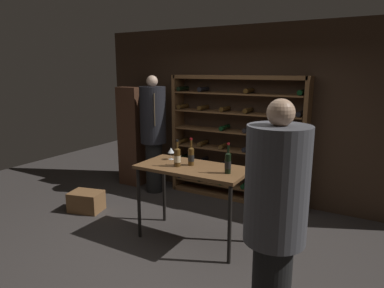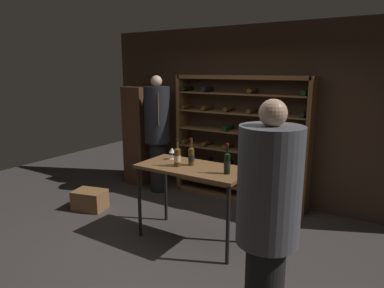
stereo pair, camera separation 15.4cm
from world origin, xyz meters
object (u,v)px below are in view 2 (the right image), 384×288
wine_rack (240,140)px  wine_bottle_black_capsule (227,163)px  person_guest_blue_shirt (268,214)px  person_guest_plum_blouse (157,128)px  wine_crate (90,200)px  display_cabinet (138,136)px  wine_bottle_red_label (177,157)px  tasting_table (193,174)px  wine_glass_stemmed_left (172,151)px  wine_bottle_gold_foil (191,156)px

wine_rack → wine_bottle_black_capsule: (0.58, -1.65, 0.09)m
wine_rack → person_guest_blue_shirt: wine_rack is taller
person_guest_plum_blouse → wine_crate: person_guest_plum_blouse is taller
person_guest_plum_blouse → display_cabinet: size_ratio=1.12×
wine_rack → wine_bottle_black_capsule: wine_rack is taller
wine_rack → display_cabinet: wine_rack is taller
person_guest_plum_blouse → wine_bottle_red_label: person_guest_plum_blouse is taller
tasting_table → display_cabinet: (-2.09, 1.39, 0.04)m
person_guest_plum_blouse → wine_glass_stemmed_left: size_ratio=12.98×
tasting_table → wine_bottle_black_capsule: bearing=-5.0°
person_guest_blue_shirt → person_guest_plum_blouse: size_ratio=0.95×
wine_glass_stemmed_left → tasting_table: bearing=-20.2°
wine_glass_stemmed_left → wine_bottle_red_label: bearing=-44.0°
wine_rack → tasting_table: wine_rack is taller
wine_crate → display_cabinet: display_cabinet is taller
wine_bottle_red_label → person_guest_plum_blouse: bearing=135.3°
wine_rack → person_guest_plum_blouse: wine_rack is taller
person_guest_plum_blouse → wine_crate: 1.63m
wine_rack → wine_glass_stemmed_left: size_ratio=14.47×
person_guest_blue_shirt → person_guest_plum_blouse: bearing=83.9°
tasting_table → wine_glass_stemmed_left: 0.49m
tasting_table → person_guest_blue_shirt: size_ratio=0.70×
tasting_table → display_cabinet: 2.51m
wine_bottle_red_label → wine_glass_stemmed_left: 0.35m
wine_crate → wine_rack: bearing=42.6°
display_cabinet → wine_glass_stemmed_left: size_ratio=11.62×
wine_glass_stemmed_left → wine_bottle_black_capsule: bearing=-12.2°
wine_bottle_gold_foil → display_cabinet: bearing=146.6°
wine_bottle_black_capsule → display_cabinet: bearing=151.0°
person_guest_plum_blouse → wine_bottle_red_label: size_ratio=6.12×
tasting_table → wine_bottle_gold_foil: size_ratio=3.95×
wine_rack → display_cabinet: (-1.99, -0.22, -0.09)m
wine_bottle_gold_foil → wine_bottle_black_capsule: (0.53, -0.08, 0.01)m
wine_bottle_red_label → wine_bottle_black_capsule: size_ratio=0.94×
wine_crate → wine_bottle_black_capsule: (2.36, -0.02, 0.95)m
tasting_table → wine_bottle_black_capsule: wine_bottle_black_capsule is taller
person_guest_plum_blouse → person_guest_blue_shirt: bearing=4.0°
wine_rack → display_cabinet: bearing=-173.7°
display_cabinet → wine_bottle_red_label: (1.92, -1.47, 0.18)m
wine_bottle_red_label → wine_bottle_gold_foil: bearing=46.2°
wine_rack → wine_crate: bearing=-137.4°
tasting_table → person_guest_plum_blouse: size_ratio=0.67×
wine_rack → tasting_table: (0.10, -1.60, -0.14)m
wine_rack → tasting_table: size_ratio=1.67×
wine_bottle_gold_foil → tasting_table: bearing=-41.5°
wine_bottle_red_label → wine_bottle_gold_foil: wine_bottle_gold_foil is taller
tasting_table → person_guest_blue_shirt: person_guest_blue_shirt is taller
wine_bottle_red_label → wine_bottle_gold_foil: 0.18m
person_guest_blue_shirt → wine_rack: bearing=61.2°
person_guest_blue_shirt → wine_bottle_gold_foil: person_guest_blue_shirt is taller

